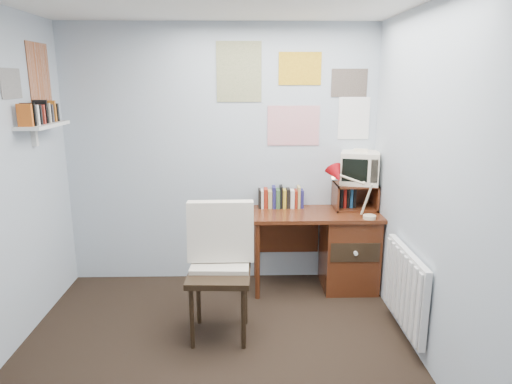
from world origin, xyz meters
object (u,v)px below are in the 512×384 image
desk (343,247)px  wall_shelf (43,125)px  desk_lamp (371,196)px  crt_tv (360,166)px  desk_chair (219,275)px  radiator (405,288)px  tv_riser (355,196)px

desk → wall_shelf: bearing=-171.6°
desk_lamp → wall_shelf: (-2.75, -0.16, 0.65)m
wall_shelf → crt_tv: bearing=10.6°
desk_chair → wall_shelf: size_ratio=1.65×
desk → desk_chair: bearing=-143.0°
wall_shelf → desk_chair: bearing=-18.7°
radiator → wall_shelf: (-2.86, 0.55, 1.20)m
desk → desk_chair: (-1.15, -0.86, 0.11)m
desk_lamp → crt_tv: 0.41m
tv_riser → desk_lamp: bearing=-79.6°
tv_riser → desk_chair: bearing=-142.4°
tv_riser → radiator: (0.17, -1.04, -0.47)m
desk → radiator: bearing=-72.8°
desk_chair → crt_tv: (1.30, 0.99, 0.67)m
desk_lamp → wall_shelf: wall_shelf is taller
tv_riser → desk: bearing=-137.0°
desk_chair → radiator: 1.44m
desk → radiator: size_ratio=1.50×
crt_tv → desk: bearing=-124.9°
tv_riser → wall_shelf: (-2.69, -0.49, 0.74)m
desk_lamp → radiator: desk_lamp is taller
crt_tv → desk_chair: bearing=-127.2°
desk_chair → crt_tv: bearing=39.5°
desk_chair → desk_lamp: desk_lamp is taller
desk → crt_tv: (0.16, 0.13, 0.77)m
desk → crt_tv: 0.80m
radiator → wall_shelf: bearing=169.1°
desk_lamp → crt_tv: (-0.02, 0.35, 0.21)m
crt_tv → radiator: size_ratio=0.44×
desk_lamp → tv_riser: desk_lamp is taller
desk_chair → wall_shelf: (-1.43, 0.48, 1.11)m
tv_riser → crt_tv: 0.30m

